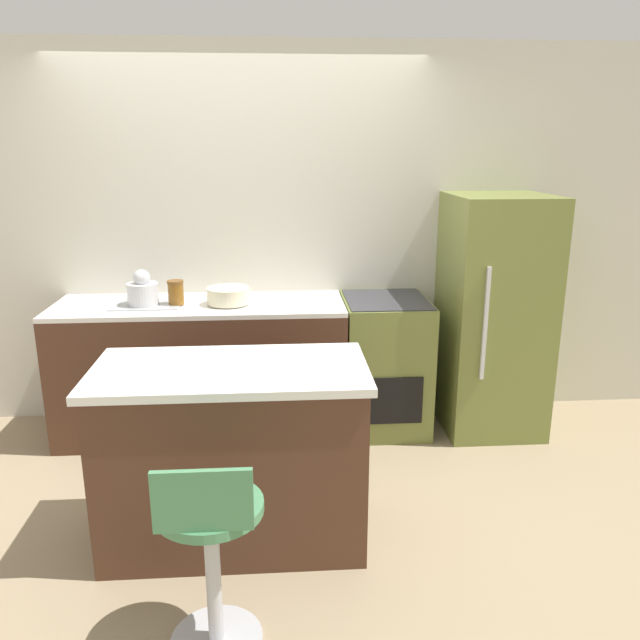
{
  "coord_description": "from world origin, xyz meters",
  "views": [
    {
      "loc": [
        0.23,
        -3.71,
        1.93
      ],
      "look_at": [
        0.47,
        -0.28,
        0.96
      ],
      "focal_mm": 35.0,
      "sensor_mm": 36.0,
      "label": 1
    }
  ],
  "objects_px": {
    "oven_range": "(384,364)",
    "mixing_bowl": "(228,295)",
    "kettle": "(143,291)",
    "stool_chair": "(211,550)",
    "refrigerator": "(493,315)"
  },
  "relations": [
    {
      "from": "oven_range",
      "to": "mixing_bowl",
      "type": "height_order",
      "value": "mixing_bowl"
    },
    {
      "from": "kettle",
      "to": "mixing_bowl",
      "type": "distance_m",
      "value": 0.55
    },
    {
      "from": "stool_chair",
      "to": "kettle",
      "type": "height_order",
      "value": "kettle"
    },
    {
      "from": "stool_chair",
      "to": "kettle",
      "type": "xyz_separation_m",
      "value": [
        -0.6,
        1.94,
        0.57
      ]
    },
    {
      "from": "stool_chair",
      "to": "kettle",
      "type": "bearing_deg",
      "value": 107.19
    },
    {
      "from": "stool_chair",
      "to": "mixing_bowl",
      "type": "height_order",
      "value": "mixing_bowl"
    },
    {
      "from": "stool_chair",
      "to": "kettle",
      "type": "distance_m",
      "value": 2.11
    },
    {
      "from": "oven_range",
      "to": "refrigerator",
      "type": "bearing_deg",
      "value": -2.27
    },
    {
      "from": "stool_chair",
      "to": "kettle",
      "type": "relative_size",
      "value": 3.74
    },
    {
      "from": "oven_range",
      "to": "stool_chair",
      "type": "height_order",
      "value": "oven_range"
    },
    {
      "from": "kettle",
      "to": "mixing_bowl",
      "type": "bearing_deg",
      "value": 0.0
    },
    {
      "from": "oven_range",
      "to": "refrigerator",
      "type": "relative_size",
      "value": 0.57
    },
    {
      "from": "oven_range",
      "to": "kettle",
      "type": "bearing_deg",
      "value": -178.64
    },
    {
      "from": "refrigerator",
      "to": "kettle",
      "type": "height_order",
      "value": "refrigerator"
    },
    {
      "from": "stool_chair",
      "to": "mixing_bowl",
      "type": "relative_size",
      "value": 3.13
    }
  ]
}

